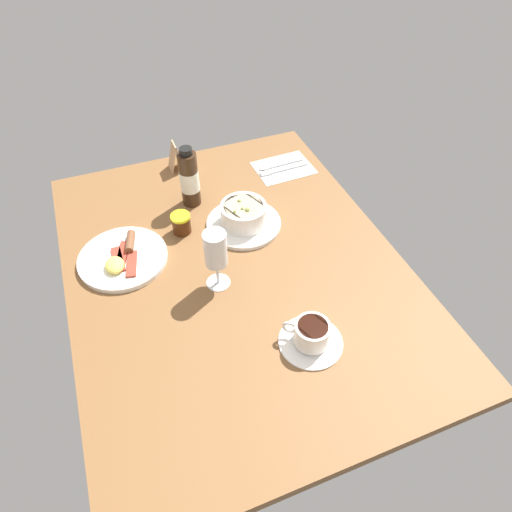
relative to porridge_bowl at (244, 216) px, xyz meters
The scene contains 9 objects.
ground_plane 16.33cm from the porridge_bowl, 151.24° to the left, with size 110.00×84.00×3.00cm, color brown.
porridge_bowl is the anchor object (origin of this frame).
cutlery_setting 30.47cm from the porridge_bowl, 44.59° to the right, with size 14.52×18.62×0.90cm.
coffee_cup 42.05cm from the porridge_bowl, behind, with size 14.38×14.38×6.33cm.
wine_glass 23.59cm from the porridge_bowl, 143.38° to the left, with size 5.99×5.99×16.56cm.
jam_jar 17.26cm from the porridge_bowl, 77.15° to the left, with size 5.36×5.36×5.78cm.
sauce_bottle_brown 19.39cm from the porridge_bowl, 35.44° to the left, with size 5.54×5.54×18.60cm.
breakfast_plate 34.26cm from the porridge_bowl, 92.74° to the left, with size 23.08×23.08×3.70cm.
menu_card 35.48cm from the porridge_bowl, 17.48° to the left, with size 5.25×4.78×9.18cm.
Camera 1 is at (-76.83, 23.84, 85.80)cm, focal length 31.84 mm.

